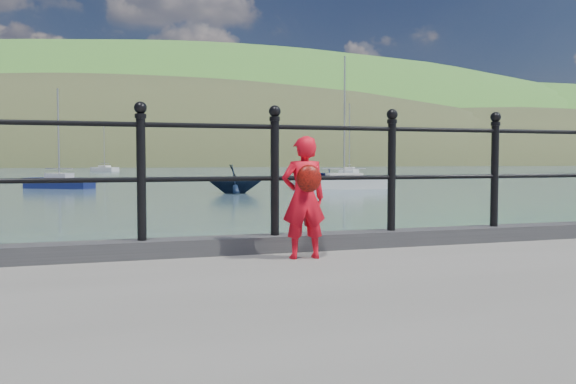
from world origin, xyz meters
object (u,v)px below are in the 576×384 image
object	(u,v)px
child	(304,197)
launch_navy	(235,179)
railing	(210,162)
sailboat_deep	(105,169)
launch_blue	(321,175)
sailboat_far	(349,173)
sailboat_port	(59,183)
sailboat_near	(344,184)

from	to	relation	value
child	launch_navy	world-z (taller)	child
railing	launch_navy	size ratio (longest dim) A/B	5.94
child	sailboat_deep	size ratio (longest dim) A/B	0.13
railing	child	xyz separation A→B (m)	(0.71, -0.48, -0.29)
launch_blue	sailboat_far	distance (m)	22.24
railing	sailboat_deep	size ratio (longest dim) A/B	2.31
launch_blue	launch_navy	bearing A→B (deg)	-134.40
launch_navy	sailboat_port	size ratio (longest dim) A/B	0.46
launch_navy	sailboat_port	xyz separation A→B (m)	(-9.53, 9.14, -0.46)
sailboat_far	child	bearing A→B (deg)	-173.24
railing	sailboat_far	world-z (taller)	sailboat_far
sailboat_far	railing	bearing A→B (deg)	-173.96
sailboat_port	sailboat_deep	bearing A→B (deg)	118.33
sailboat_port	launch_blue	bearing A→B (deg)	47.43
child	sailboat_near	size ratio (longest dim) A/B	0.12
launch_navy	sailboat_far	distance (m)	40.37
launch_navy	sailboat_deep	bearing A→B (deg)	22.96
sailboat_deep	sailboat_port	size ratio (longest dim) A/B	1.18
launch_navy	sailboat_near	distance (m)	8.42
launch_blue	sailboat_far	world-z (taller)	sailboat_far
sailboat_port	sailboat_far	bearing A→B (deg)	70.57
sailboat_deep	sailboat_port	bearing A→B (deg)	-42.10
child	launch_navy	size ratio (longest dim) A/B	0.34
sailboat_deep	child	bearing A→B (deg)	-38.48
launch_blue	sailboat_port	distance (m)	21.10
railing	launch_blue	world-z (taller)	railing
child	sailboat_near	xyz separation A→B (m)	(13.87, 31.08, -1.19)
launch_blue	sailboat_far	xyz separation A→B (m)	(11.11, 19.27, -0.25)
sailboat_port	sailboat_near	size ratio (longest dim) A/B	0.77
railing	sailboat_port	bearing A→B (deg)	94.38
launch_navy	railing	bearing A→B (deg)	-174.97
sailboat_far	sailboat_near	world-z (taller)	sailboat_far
launch_blue	sailboat_far	bearing A→B (deg)	52.24
railing	sailboat_far	size ratio (longest dim) A/B	2.06
child	launch_blue	size ratio (longest dim) A/B	0.18
railing	sailboat_deep	xyz separation A→B (m)	(1.50, 97.20, -1.48)
launch_blue	sailboat_near	xyz separation A→B (m)	(-2.98, -11.65, -0.25)
sailboat_port	sailboat_near	world-z (taller)	sailboat_near
launch_blue	sailboat_near	world-z (taller)	sailboat_near
launch_navy	sailboat_port	world-z (taller)	sailboat_port
railing	sailboat_deep	bearing A→B (deg)	89.12
launch_blue	sailboat_deep	xyz separation A→B (m)	(-16.06, 54.96, -0.25)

